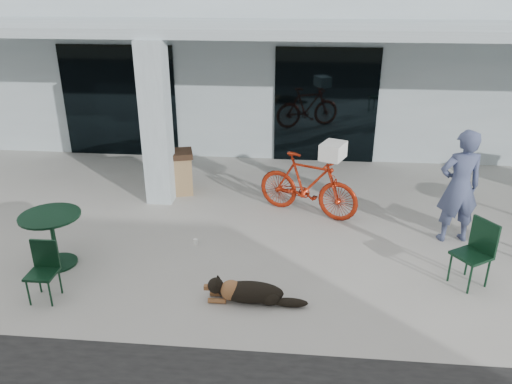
# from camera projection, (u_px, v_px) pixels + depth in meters

# --- Properties ---
(ground) EXTENTS (80.00, 80.00, 0.00)m
(ground) POSITION_uv_depth(u_px,v_px,m) (217.00, 262.00, 7.87)
(ground) COLOR #A5A29B
(ground) RESTS_ON ground
(building) EXTENTS (22.00, 7.00, 4.50)m
(building) POSITION_uv_depth(u_px,v_px,m) (262.00, 47.00, 14.76)
(building) COLOR silver
(building) RESTS_ON ground
(storefront_glass_left) EXTENTS (2.80, 0.06, 2.70)m
(storefront_glass_left) POSITION_uv_depth(u_px,v_px,m) (119.00, 102.00, 12.17)
(storefront_glass_left) COLOR black
(storefront_glass_left) RESTS_ON ground
(storefront_glass_right) EXTENTS (2.40, 0.06, 2.70)m
(storefront_glass_right) POSITION_uv_depth(u_px,v_px,m) (326.00, 106.00, 11.74)
(storefront_glass_right) COLOR black
(storefront_glass_right) RESTS_ON ground
(column) EXTENTS (0.50, 0.50, 3.12)m
(column) POSITION_uv_depth(u_px,v_px,m) (156.00, 124.00, 9.49)
(column) COLOR silver
(column) RESTS_ON ground
(overhang) EXTENTS (22.00, 2.80, 0.18)m
(overhang) POSITION_uv_depth(u_px,v_px,m) (242.00, 28.00, 9.89)
(overhang) COLOR silver
(overhang) RESTS_ON column
(bicycle) EXTENTS (2.03, 1.29, 1.18)m
(bicycle) POSITION_uv_depth(u_px,v_px,m) (308.00, 185.00, 9.25)
(bicycle) COLOR #A1220D
(bicycle) RESTS_ON ground
(laundry_basket) EXTENTS (0.53, 0.59, 0.29)m
(laundry_basket) POSITION_uv_depth(u_px,v_px,m) (333.00, 151.00, 8.76)
(laundry_basket) COLOR white
(laundry_basket) RESTS_ON bicycle
(dog) EXTENTS (1.06, 0.37, 0.35)m
(dog) POSITION_uv_depth(u_px,v_px,m) (250.00, 291.00, 6.83)
(dog) COLOR black
(dog) RESTS_ON ground
(cup_near_dog) EXTENTS (0.08, 0.08, 0.09)m
(cup_near_dog) POSITION_uv_depth(u_px,v_px,m) (195.00, 242.00, 8.38)
(cup_near_dog) COLOR white
(cup_near_dog) RESTS_ON ground
(cafe_table_near) EXTENTS (1.12, 1.12, 0.85)m
(cafe_table_near) POSITION_uv_depth(u_px,v_px,m) (54.00, 240.00, 7.65)
(cafe_table_near) COLOR #12331F
(cafe_table_near) RESTS_ON ground
(cafe_chair_near) EXTENTS (0.38, 0.42, 0.84)m
(cafe_chair_near) POSITION_uv_depth(u_px,v_px,m) (42.00, 273.00, 6.79)
(cafe_chair_near) COLOR #12331F
(cafe_chair_near) RESTS_ON ground
(cafe_chair_far_b) EXTENTS (0.65, 0.64, 0.99)m
(cafe_chair_far_b) POSITION_uv_depth(u_px,v_px,m) (472.00, 254.00, 7.11)
(cafe_chair_far_b) COLOR #12331F
(cafe_chair_far_b) RESTS_ON ground
(person) EXTENTS (0.77, 0.57, 1.95)m
(person) POSITION_uv_depth(u_px,v_px,m) (459.00, 187.00, 8.17)
(person) COLOR #434D71
(person) RESTS_ON ground
(trash_receptacle) EXTENTS (0.66, 0.66, 0.91)m
(trash_receptacle) POSITION_uv_depth(u_px,v_px,m) (180.00, 172.00, 10.24)
(trash_receptacle) COLOR olive
(trash_receptacle) RESTS_ON ground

